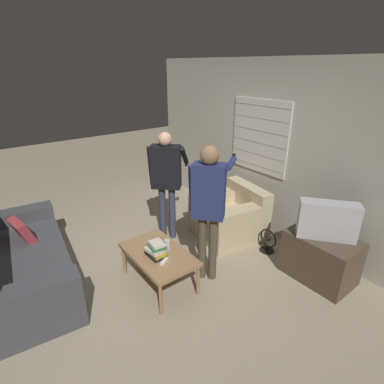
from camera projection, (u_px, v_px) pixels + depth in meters
ground_plane at (152, 269)px, 3.89m from camera, size 16.00×16.00×0.00m
wall_back at (264, 148)px, 4.51m from camera, size 5.20×0.08×2.55m
couch_blue at (20, 264)px, 3.50m from camera, size 2.12×1.13×0.84m
armchair_beige at (231, 216)px, 4.58m from camera, size 1.04×1.05×0.76m
coffee_table at (158, 256)px, 3.48m from camera, size 0.94×0.57×0.44m
tv_stand at (320, 257)px, 3.64m from camera, size 0.80×0.53×0.58m
tv at (328, 220)px, 3.44m from camera, size 0.63×0.56×0.45m
person_left_standing at (166, 174)px, 4.24m from camera, size 0.48×0.75×1.62m
person_right_standing at (209, 199)px, 3.35m from camera, size 0.46×0.81×1.68m
book_stack at (156, 250)px, 3.37m from camera, size 0.25×0.22×0.18m
soda_can at (167, 244)px, 3.51m from camera, size 0.07×0.07×0.13m
spare_remote at (164, 261)px, 3.30m from camera, size 0.10×0.13×0.02m
floor_fan at (268, 241)px, 4.21m from camera, size 0.28×0.20×0.35m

